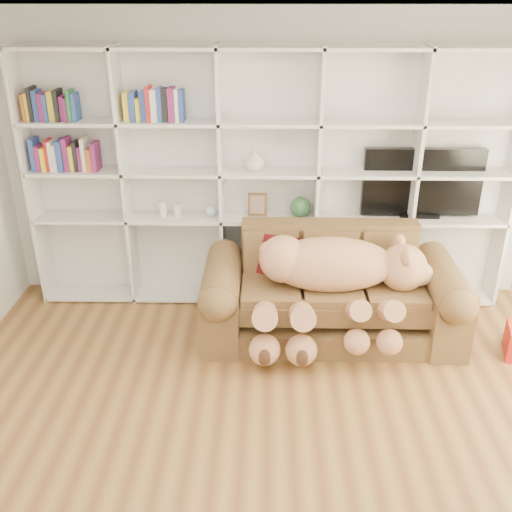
{
  "coord_description": "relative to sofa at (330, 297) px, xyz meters",
  "views": [
    {
      "loc": [
        -0.01,
        -2.73,
        2.82
      ],
      "look_at": [
        -0.11,
        1.63,
        0.76
      ],
      "focal_mm": 40.0,
      "sensor_mm": 36.0,
      "label": 1
    }
  ],
  "objects": [
    {
      "name": "sofa",
      "position": [
        0.0,
        0.0,
        0.0
      ],
      "size": [
        2.23,
        0.96,
        0.94
      ],
      "color": "brown",
      "rests_on": "floor"
    },
    {
      "name": "green_vase",
      "position": [
        -0.25,
        0.63,
        0.61
      ],
      "size": [
        0.19,
        0.19,
        0.19
      ],
      "primitive_type": "sphere",
      "color": "#326136",
      "rests_on": "bookshelf"
    },
    {
      "name": "figurine_tall",
      "position": [
        -1.55,
        0.63,
        0.58
      ],
      "size": [
        0.07,
        0.07,
        0.15
      ],
      "primitive_type": "cylinder",
      "rotation": [
        0.0,
        0.0,
        0.02
      ],
      "color": "silver",
      "rests_on": "bookshelf"
    },
    {
      "name": "picture_frame",
      "position": [
        -0.66,
        0.63,
        0.63
      ],
      "size": [
        0.18,
        0.03,
        0.22
      ],
      "primitive_type": "cube",
      "rotation": [
        0.0,
        0.0,
        -0.02
      ],
      "color": "brown",
      "rests_on": "bookshelf"
    },
    {
      "name": "bookshelf",
      "position": [
        -0.79,
        0.69,
        0.95
      ],
      "size": [
        4.43,
        0.35,
        2.4
      ],
      "color": "silver",
      "rests_on": "floor"
    },
    {
      "name": "tv",
      "position": [
        0.87,
        0.68,
        0.83
      ],
      "size": [
        1.1,
        0.18,
        0.65
      ],
      "color": "black",
      "rests_on": "bookshelf"
    },
    {
      "name": "snow_globe",
      "position": [
        -1.09,
        0.63,
        0.57
      ],
      "size": [
        0.1,
        0.1,
        0.1
      ],
      "primitive_type": "sphere",
      "color": "white",
      "rests_on": "bookshelf"
    },
    {
      "name": "wall_back",
      "position": [
        -0.55,
        0.83,
        1.0
      ],
      "size": [
        5.0,
        0.02,
        2.7
      ],
      "primitive_type": "cube",
      "color": "silver",
      "rests_on": "floor"
    },
    {
      "name": "shelf_vase",
      "position": [
        -0.68,
        0.63,
        1.06
      ],
      "size": [
        0.24,
        0.24,
        0.19
      ],
      "primitive_type": "imported",
      "rotation": [
        0.0,
        0.0,
        -0.42
      ],
      "color": "beige",
      "rests_on": "bookshelf"
    },
    {
      "name": "throw_pillow",
      "position": [
        -0.5,
        0.16,
        0.32
      ],
      "size": [
        0.45,
        0.37,
        0.41
      ],
      "primitive_type": "cube",
      "rotation": [
        -0.24,
        0.0,
        -0.45
      ],
      "color": "#560E0E",
      "rests_on": "sofa"
    },
    {
      "name": "figurine_short",
      "position": [
        -1.41,
        0.63,
        0.57
      ],
      "size": [
        0.09,
        0.09,
        0.12
      ],
      "primitive_type": "cylinder",
      "rotation": [
        0.0,
        0.0,
        0.24
      ],
      "color": "silver",
      "rests_on": "bookshelf"
    },
    {
      "name": "floor",
      "position": [
        -0.55,
        -1.67,
        -0.35
      ],
      "size": [
        5.0,
        5.0,
        0.0
      ],
      "primitive_type": "plane",
      "color": "brown",
      "rests_on": "ground"
    },
    {
      "name": "teddy_bear",
      "position": [
        -0.01,
        -0.19,
        0.28
      ],
      "size": [
        1.55,
        0.88,
        0.9
      ],
      "rotation": [
        0.0,
        0.0,
        0.1
      ],
      "color": "tan",
      "rests_on": "sofa"
    },
    {
      "name": "ceiling",
      "position": [
        -0.55,
        -1.67,
        2.35
      ],
      "size": [
        5.0,
        5.0,
        0.0
      ],
      "primitive_type": "plane",
      "rotation": [
        3.14,
        0.0,
        0.0
      ],
      "color": "white",
      "rests_on": "wall_back"
    }
  ]
}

